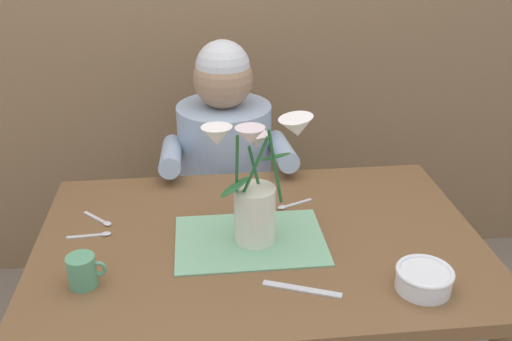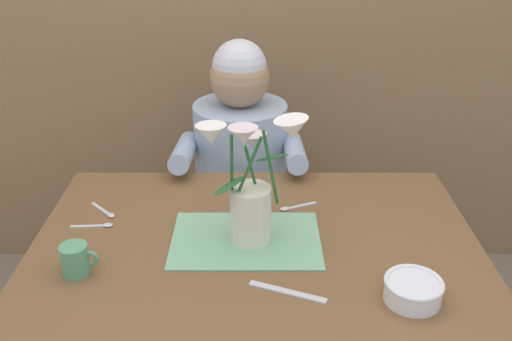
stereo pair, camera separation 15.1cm
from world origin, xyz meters
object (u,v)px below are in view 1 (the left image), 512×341
at_px(seated_person, 226,190).
at_px(tea_cup, 83,271).
at_px(flower_vase, 256,187).
at_px(ceramic_bowl, 424,278).
at_px(dinner_knife, 302,289).

distance_m(seated_person, tea_cup, 0.89).
xyz_separation_m(flower_vase, tea_cup, (-0.43, -0.14, -0.13)).
bearing_deg(flower_vase, ceramic_bowl, -33.26).
distance_m(flower_vase, dinner_knife, 0.29).
height_order(ceramic_bowl, dinner_knife, ceramic_bowl).
bearing_deg(ceramic_bowl, flower_vase, 146.74).
relative_size(ceramic_bowl, tea_cup, 1.46).
bearing_deg(seated_person, dinner_knife, -77.81).
bearing_deg(flower_vase, seated_person, 94.17).
distance_m(seated_person, ceramic_bowl, 0.99).
xyz_separation_m(ceramic_bowl, dinner_knife, (-0.28, 0.03, -0.03)).
height_order(seated_person, flower_vase, seated_person).
relative_size(seated_person, dinner_knife, 5.97).
bearing_deg(tea_cup, flower_vase, 18.14).
bearing_deg(tea_cup, dinner_knife, -8.48).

